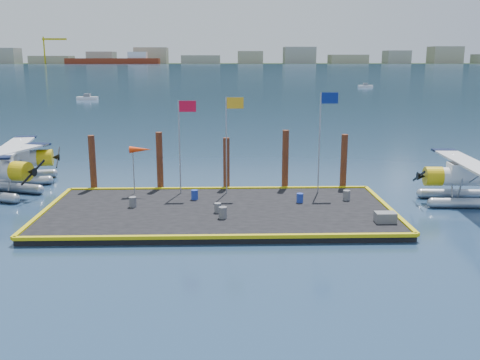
# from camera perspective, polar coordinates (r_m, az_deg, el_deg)

# --- Properties ---
(ground) EXTENTS (4000.00, 4000.00, 0.00)m
(ground) POSITION_cam_1_polar(r_m,az_deg,el_deg) (31.44, -2.32, -3.80)
(ground) COLOR #192D4B
(ground) RESTS_ON ground
(dock) EXTENTS (20.00, 10.00, 0.40)m
(dock) POSITION_cam_1_polar(r_m,az_deg,el_deg) (31.38, -2.32, -3.45)
(dock) COLOR black
(dock) RESTS_ON ground
(dock_bumpers) EXTENTS (20.25, 10.25, 0.18)m
(dock_bumpers) POSITION_cam_1_polar(r_m,az_deg,el_deg) (31.30, -2.32, -2.94)
(dock_bumpers) COLOR #C3B40B
(dock_bumpers) RESTS_ON dock
(far_backdrop) EXTENTS (3050.00, 2050.00, 810.00)m
(far_backdrop) POSITION_cam_1_polar(r_m,az_deg,el_deg) (1783.79, 6.24, 12.80)
(far_backdrop) COLOR black
(far_backdrop) RESTS_ON ground
(seaplane_c) EXTENTS (9.49, 10.39, 3.67)m
(seaplane_c) POSITION_cam_1_polar(r_m,az_deg,el_deg) (42.85, -23.47, 1.84)
(seaplane_c) COLOR #9DA1AB
(seaplane_c) RESTS_ON ground
(seaplane_d) EXTENTS (9.12, 10.05, 3.57)m
(seaplane_d) POSITION_cam_1_polar(r_m,az_deg,el_deg) (36.73, 23.63, 0.06)
(seaplane_d) COLOR #9DA1AB
(seaplane_d) RESTS_ON ground
(drum_0) EXTENTS (0.43, 0.43, 0.61)m
(drum_0) POSITION_cam_1_polar(r_m,az_deg,el_deg) (32.27, -11.37, -2.31)
(drum_0) COLOR slate
(drum_0) RESTS_ON dock
(drum_1) EXTENTS (0.45, 0.45, 0.64)m
(drum_1) POSITION_cam_1_polar(r_m,az_deg,el_deg) (29.45, -1.85, -3.49)
(drum_1) COLOR slate
(drum_1) RESTS_ON dock
(drum_2) EXTENTS (0.40, 0.40, 0.57)m
(drum_2) POSITION_cam_1_polar(r_m,az_deg,el_deg) (32.81, 6.40, -1.91)
(drum_2) COLOR #1C339B
(drum_2) RESTS_ON dock
(drum_3) EXTENTS (0.39, 0.39, 0.55)m
(drum_3) POSITION_cam_1_polar(r_m,az_deg,el_deg) (30.55, -2.39, -2.98)
(drum_3) COLOR slate
(drum_3) RESTS_ON dock
(drum_4) EXTENTS (0.44, 0.44, 0.62)m
(drum_4) POSITION_cam_1_polar(r_m,az_deg,el_deg) (33.80, 11.30, -1.61)
(drum_4) COLOR slate
(drum_4) RESTS_ON dock
(drum_5) EXTENTS (0.43, 0.43, 0.60)m
(drum_5) POSITION_cam_1_polar(r_m,az_deg,el_deg) (33.42, -4.87, -1.58)
(drum_5) COLOR #1C339B
(drum_5) RESTS_ON dock
(crate) EXTENTS (1.09, 0.73, 0.54)m
(crate) POSITION_cam_1_polar(r_m,az_deg,el_deg) (29.78, 15.24, -3.86)
(crate) COLOR slate
(crate) RESTS_ON dock
(flagpole_red) EXTENTS (1.14, 0.08, 6.00)m
(flagpole_red) POSITION_cam_1_polar(r_m,az_deg,el_deg) (34.34, -6.16, 5.07)
(flagpole_red) COLOR #93939B
(flagpole_red) RESTS_ON dock
(flagpole_yellow) EXTENTS (1.14, 0.08, 6.20)m
(flagpole_yellow) POSITION_cam_1_polar(r_m,az_deg,el_deg) (34.22, -1.13, 5.31)
(flagpole_yellow) COLOR #93939B
(flagpole_yellow) RESTS_ON dock
(flagpole_blue) EXTENTS (1.14, 0.08, 6.50)m
(flagpole_blue) POSITION_cam_1_polar(r_m,az_deg,el_deg) (34.77, 8.84, 5.57)
(flagpole_blue) COLOR #93939B
(flagpole_blue) RESTS_ON dock
(windsock) EXTENTS (1.40, 0.44, 3.12)m
(windsock) POSITION_cam_1_polar(r_m,az_deg,el_deg) (34.83, -10.60, 3.09)
(windsock) COLOR #93939B
(windsock) RESTS_ON dock
(piling_0) EXTENTS (0.44, 0.44, 4.00)m
(piling_0) POSITION_cam_1_polar(r_m,az_deg,el_deg) (37.28, -15.43, 1.56)
(piling_0) COLOR #442013
(piling_0) RESTS_ON ground
(piling_1) EXTENTS (0.44, 0.44, 4.20)m
(piling_1) POSITION_cam_1_polar(r_m,az_deg,el_deg) (36.45, -8.55, 1.80)
(piling_1) COLOR #442013
(piling_1) RESTS_ON ground
(piling_2) EXTENTS (0.44, 0.44, 3.80)m
(piling_2) POSITION_cam_1_polar(r_m,az_deg,el_deg) (36.22, -1.46, 1.54)
(piling_2) COLOR #442013
(piling_2) RESTS_ON ground
(piling_3) EXTENTS (0.44, 0.44, 4.30)m
(piling_3) POSITION_cam_1_polar(r_m,az_deg,el_deg) (36.40, 4.85, 1.96)
(piling_3) COLOR #442013
(piling_3) RESTS_ON ground
(piling_4) EXTENTS (0.44, 0.44, 4.00)m
(piling_4) POSITION_cam_1_polar(r_m,az_deg,el_deg) (37.10, 11.00, 1.74)
(piling_4) COLOR #442013
(piling_4) RESTS_ON ground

